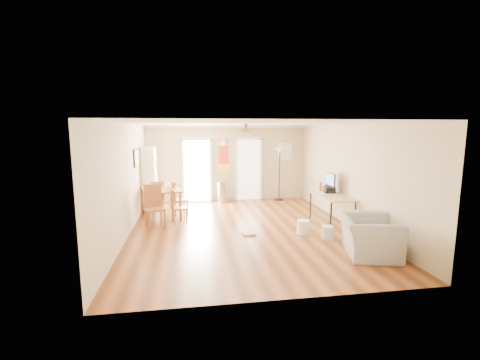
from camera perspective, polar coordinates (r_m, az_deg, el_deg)
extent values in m
plane|color=brown|center=(8.34, 0.64, -8.46)|extent=(7.00, 7.00, 0.00)
cube|color=red|center=(11.44, -2.83, 4.13)|extent=(0.46, 0.03, 1.10)
cube|color=white|center=(11.84, 7.73, 4.95)|extent=(0.50, 0.04, 0.60)
cube|color=black|center=(9.40, -17.47, 3.66)|extent=(0.04, 0.66, 0.48)
cylinder|color=#AFAFB1|center=(11.32, -3.10, -2.10)|extent=(0.38, 0.38, 0.68)
cube|color=silver|center=(9.18, 13.85, -2.17)|extent=(0.24, 0.45, 0.02)
cube|color=black|center=(9.33, 15.12, -1.60)|extent=(0.30, 0.34, 0.16)
cylinder|color=#DB4F13|center=(9.50, 13.68, -1.10)|extent=(0.10, 0.10, 0.25)
cylinder|color=white|center=(8.07, 10.82, -7.97)|extent=(0.34, 0.34, 0.33)
cylinder|color=silver|center=(7.84, 14.78, -8.73)|extent=(0.26, 0.26, 0.30)
cube|color=#A0A19C|center=(7.91, 1.52, -9.27)|extent=(0.31, 0.25, 0.04)
imported|color=#979692|center=(7.06, 21.29, -9.00)|extent=(1.31, 1.42, 0.77)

